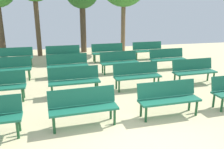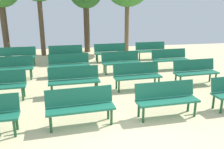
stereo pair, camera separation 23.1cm
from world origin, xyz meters
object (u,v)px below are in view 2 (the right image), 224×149
(bench_r0_c1, at_px, (80,105))
(bench_r1_c2, at_px, (137,74))
(bench_r2_c3, at_px, (170,58))
(bench_r2_c1, at_px, (69,63))
(bench_r3_c3, at_px, (151,49))
(bench_r2_c0, at_px, (11,67))
(bench_r3_c0, at_px, (18,55))
(bench_r1_c1, at_px, (74,79))
(bench_r3_c2, at_px, (110,51))
(bench_r1_c3, at_px, (195,70))
(bench_r2_c2, at_px, (121,61))
(bench_r3_c1, at_px, (66,53))
(bench_r0_c2, at_px, (166,97))

(bench_r0_c1, distance_m, bench_r1_c2, 2.99)
(bench_r2_c3, bearing_deg, bench_r2_c1, 179.91)
(bench_r0_c1, relative_size, bench_r1_c2, 1.00)
(bench_r3_c3, bearing_deg, bench_r2_c0, -161.20)
(bench_r1_c2, relative_size, bench_r2_c3, 1.00)
(bench_r0_c1, xyz_separation_m, bench_r3_c0, (-2.51, 6.14, 0.00))
(bench_r1_c1, bearing_deg, bench_r0_c1, -90.38)
(bench_r2_c1, bearing_deg, bench_r3_c0, 136.99)
(bench_r3_c2, bearing_deg, bench_r1_c3, -62.35)
(bench_r0_c1, relative_size, bench_r2_c2, 1.00)
(bench_r3_c3, bearing_deg, bench_r3_c2, -178.60)
(bench_r0_c1, bearing_deg, bench_r3_c2, 69.29)
(bench_r2_c2, bearing_deg, bench_r1_c3, -45.14)
(bench_r3_c1, bearing_deg, bench_r3_c2, 2.10)
(bench_r1_c1, xyz_separation_m, bench_r3_c2, (1.95, 4.27, 0.00))
(bench_r2_c0, relative_size, bench_r3_c3, 1.01)
(bench_r1_c2, distance_m, bench_r3_c3, 4.73)
(bench_r1_c1, relative_size, bench_r2_c1, 1.00)
(bench_r1_c1, height_order, bench_r3_c0, same)
(bench_r1_c1, xyz_separation_m, bench_r3_c3, (4.13, 4.40, 0.00))
(bench_r3_c0, bearing_deg, bench_r2_c0, -87.51)
(bench_r3_c1, distance_m, bench_r3_c2, 2.20)
(bench_r2_c0, bearing_deg, bench_r1_c3, -18.55)
(bench_r0_c2, xyz_separation_m, bench_r3_c1, (-2.51, 6.16, 0.00))
(bench_r0_c2, distance_m, bench_r2_c2, 4.18)
(bench_r3_c0, height_order, bench_r3_c3, same)
(bench_r0_c1, relative_size, bench_r3_c2, 1.01)
(bench_r2_c1, relative_size, bench_r2_c3, 1.00)
(bench_r2_c2, relative_size, bench_r3_c0, 1.01)
(bench_r1_c3, height_order, bench_r3_c1, same)
(bench_r1_c1, bearing_deg, bench_r0_c2, -44.27)
(bench_r1_c1, height_order, bench_r3_c1, same)
(bench_r0_c2, height_order, bench_r1_c3, same)
(bench_r1_c2, xyz_separation_m, bench_r1_c3, (2.18, 0.07, 0.00))
(bench_r1_c2, bearing_deg, bench_r2_c0, 153.99)
(bench_r1_c2, bearing_deg, bench_r1_c1, 179.94)
(bench_r0_c2, height_order, bench_r2_c0, same)
(bench_r3_c3, bearing_deg, bench_r1_c2, -117.07)
(bench_r2_c2, xyz_separation_m, bench_r2_c3, (2.24, 0.14, 0.00))
(bench_r1_c1, bearing_deg, bench_r3_c3, 44.26)
(bench_r2_c0, relative_size, bench_r2_c2, 1.00)
(bench_r1_c1, height_order, bench_r2_c0, same)
(bench_r2_c1, bearing_deg, bench_r3_c3, 25.65)
(bench_r2_c1, bearing_deg, bench_r3_c1, 90.86)
(bench_r2_c0, bearing_deg, bench_r2_c2, -0.85)
(bench_r0_c1, height_order, bench_r0_c2, same)
(bench_r2_c3, bearing_deg, bench_r0_c2, -117.43)
(bench_r0_c2, distance_m, bench_r2_c3, 4.75)
(bench_r0_c1, xyz_separation_m, bench_r1_c3, (4.22, 2.25, 0.00))
(bench_r2_c1, bearing_deg, bench_r1_c1, -89.18)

